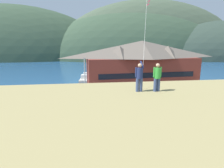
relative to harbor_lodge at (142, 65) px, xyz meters
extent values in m
plane|color=#66604C|center=(-9.25, -20.04, -5.84)|extent=(600.00, 600.00, 0.00)
cube|color=slate|center=(-9.25, -15.04, -5.79)|extent=(40.00, 20.00, 0.10)
cube|color=navy|center=(-9.25, 39.96, -5.82)|extent=(360.00, 84.00, 0.03)
ellipsoid|color=#334733|center=(-67.84, 100.03, -5.84)|extent=(146.16, 56.90, 75.07)
ellipsoid|color=#334733|center=(27.39, 97.13, -5.84)|extent=(145.07, 69.32, 72.02)
ellipsoid|color=#42513D|center=(36.21, 95.34, -5.84)|extent=(146.55, 49.77, 84.90)
ellipsoid|color=#2D3D33|center=(80.69, 91.86, -5.84)|extent=(134.06, 68.78, 55.99)
cube|color=brown|center=(0.00, 0.06, -2.14)|extent=(24.52, 9.61, 7.39)
cube|color=black|center=(0.26, -4.02, -1.77)|extent=(20.41, 1.37, 1.10)
pyramid|color=#60564C|center=(0.00, 0.06, 3.38)|extent=(26.01, 10.51, 3.65)
pyramid|color=#60564C|center=(-5.32, -1.69, 2.85)|extent=(4.73, 4.73, 2.55)
pyramid|color=#60564C|center=(5.49, -1.01, 2.85)|extent=(4.73, 4.73, 2.55)
cube|color=#338475|center=(-17.78, -15.71, -4.30)|extent=(6.15, 5.92, 3.08)
pyramid|color=#47474C|center=(-17.78, -15.71, -1.86)|extent=(6.66, 6.49, 1.81)
cube|color=black|center=(-17.40, -18.30, -4.76)|extent=(1.10, 0.22, 2.15)
cube|color=beige|center=(-7.97, 1.65, -4.36)|extent=(5.10, 4.40, 2.95)
pyramid|color=#47474C|center=(-7.97, 1.65, -2.23)|extent=(5.52, 4.83, 1.31)
cube|color=black|center=(-7.68, -0.23, -4.81)|extent=(1.10, 0.23, 2.07)
cube|color=#70604C|center=(-9.48, 12.33, -5.49)|extent=(3.20, 14.43, 0.70)
cube|color=silver|center=(-12.71, 14.28, -5.39)|extent=(2.03, 5.78, 0.90)
cube|color=white|center=(-12.71, 14.28, -4.86)|extent=(1.97, 5.61, 0.16)
cube|color=silver|center=(-12.70, 13.85, -4.23)|extent=(1.34, 1.76, 1.10)
cube|color=#23564C|center=(-5.89, 13.06, -5.39)|extent=(3.35, 7.95, 0.90)
cube|color=#33665B|center=(-5.89, 13.06, -4.86)|extent=(3.25, 7.71, 0.16)
cube|color=silver|center=(-5.83, 12.48, -4.23)|extent=(1.99, 2.50, 1.10)
cube|color=#A8A399|center=(-12.99, 10.87, -5.39)|extent=(3.00, 7.43, 0.90)
cube|color=#B7B2A8|center=(-12.99, 10.87, -4.86)|extent=(2.91, 7.21, 0.16)
cube|color=silver|center=(-13.04, 10.33, -4.23)|extent=(1.82, 2.32, 1.10)
cube|color=silver|center=(4.29, -20.18, -5.02)|extent=(4.34, 2.16, 0.80)
cube|color=beige|center=(4.14, -20.19, -4.27)|extent=(2.23, 1.78, 0.70)
cube|color=black|center=(4.14, -20.19, -4.30)|extent=(2.28, 1.81, 0.32)
cylinder|color=black|center=(5.57, -19.15, -5.42)|extent=(0.66, 0.27, 0.64)
cylinder|color=black|center=(3.01, -21.21, -5.42)|extent=(0.66, 0.27, 0.64)
cylinder|color=black|center=(2.85, -19.38, -5.42)|extent=(0.66, 0.27, 0.64)
cube|color=red|center=(-1.94, -19.14, -5.02)|extent=(4.33, 2.14, 0.80)
cube|color=#B11A15|center=(-2.09, -19.13, -4.27)|extent=(2.22, 1.77, 0.70)
cube|color=black|center=(-2.09, -19.13, -4.30)|extent=(2.27, 1.80, 0.32)
cylinder|color=black|center=(-0.66, -20.17, -5.42)|extent=(0.66, 0.27, 0.64)
cylinder|color=black|center=(-0.51, -18.34, -5.42)|extent=(0.66, 0.27, 0.64)
cylinder|color=black|center=(-3.38, -19.94, -5.42)|extent=(0.66, 0.27, 0.64)
cylinder|color=black|center=(-3.23, -18.11, -5.42)|extent=(0.66, 0.27, 0.64)
cube|color=navy|center=(-7.19, -13.81, -5.02)|extent=(4.30, 2.05, 0.80)
cube|color=navy|center=(-7.04, -13.80, -4.27)|extent=(2.19, 1.72, 0.70)
cube|color=black|center=(-7.04, -13.80, -4.30)|extent=(2.24, 1.76, 0.32)
cylinder|color=black|center=(-8.60, -12.97, -5.42)|extent=(0.65, 0.26, 0.64)
cylinder|color=black|center=(-8.49, -14.80, -5.42)|extent=(0.65, 0.26, 0.64)
cylinder|color=black|center=(-5.88, -12.81, -5.42)|extent=(0.65, 0.26, 0.64)
cylinder|color=black|center=(-5.77, -14.64, -5.42)|extent=(0.65, 0.26, 0.64)
cube|color=#B28923|center=(-1.08, -14.18, -5.02)|extent=(4.31, 2.08, 0.80)
cube|color=olive|center=(-0.93, -14.17, -4.27)|extent=(2.20, 1.74, 0.70)
cube|color=black|center=(-0.93, -14.17, -4.30)|extent=(2.25, 1.77, 0.32)
cylinder|color=black|center=(-2.50, -13.36, -5.42)|extent=(0.65, 0.26, 0.64)
cylinder|color=black|center=(-2.38, -15.19, -5.42)|extent=(0.65, 0.26, 0.64)
cylinder|color=black|center=(0.22, -13.18, -5.42)|extent=(0.65, 0.26, 0.64)
cylinder|color=black|center=(0.35, -15.01, -5.42)|extent=(0.65, 0.26, 0.64)
cube|color=slate|center=(-10.27, -20.17, -5.02)|extent=(4.21, 1.83, 0.80)
cube|color=#5B5B5F|center=(-10.12, -20.17, -4.27)|extent=(2.11, 1.62, 0.70)
cube|color=black|center=(-10.12, -20.17, -4.30)|extent=(2.15, 1.65, 0.32)
cylinder|color=black|center=(-11.64, -19.27, -5.42)|extent=(0.64, 0.23, 0.64)
cylinder|color=black|center=(-11.62, -21.10, -5.42)|extent=(0.64, 0.23, 0.64)
cylinder|color=black|center=(-8.91, -19.24, -5.42)|extent=(0.64, 0.23, 0.64)
cylinder|color=black|center=(-8.89, -21.08, -5.42)|extent=(0.64, 0.23, 0.64)
cube|color=slate|center=(4.13, -14.56, -5.02)|extent=(4.33, 2.12, 0.80)
cube|color=#5B5B5F|center=(4.28, -14.57, -4.27)|extent=(2.22, 1.76, 0.70)
cube|color=black|center=(4.28, -14.57, -4.30)|extent=(2.26, 1.79, 0.32)
cylinder|color=black|center=(2.84, -13.54, -5.42)|extent=(0.66, 0.27, 0.64)
cylinder|color=black|center=(2.70, -15.37, -5.42)|extent=(0.66, 0.27, 0.64)
cylinder|color=black|center=(5.56, -13.75, -5.42)|extent=(0.66, 0.27, 0.64)
cylinder|color=black|center=(5.42, -15.58, -5.42)|extent=(0.66, 0.27, 0.64)
cylinder|color=#ADADB2|center=(-12.40, -9.54, -1.74)|extent=(0.16, 0.16, 7.99)
cube|color=#4C4C51|center=(-12.40, -9.19, 2.15)|extent=(0.24, 0.70, 0.20)
cylinder|color=#384770|center=(-8.77, -28.21, 1.89)|extent=(0.20, 0.20, 0.82)
cylinder|color=#384770|center=(-8.55, -28.21, 1.89)|extent=(0.20, 0.20, 0.82)
cylinder|color=navy|center=(-8.66, -28.21, 2.62)|extent=(0.40, 0.40, 0.64)
sphere|color=tan|center=(-8.66, -28.21, 3.10)|extent=(0.24, 0.24, 0.24)
cylinder|color=navy|center=(-8.48, -28.03, 3.12)|extent=(0.11, 0.56, 0.43)
cylinder|color=navy|center=(-8.88, -28.21, 2.69)|extent=(0.11, 0.11, 0.60)
cylinder|color=#384770|center=(-7.68, -28.32, 1.89)|extent=(0.20, 0.20, 0.82)
cylinder|color=#384770|center=(-7.46, -28.28, 1.89)|extent=(0.20, 0.20, 0.82)
cylinder|color=green|center=(-7.57, -28.30, 2.62)|extent=(0.40, 0.40, 0.64)
sphere|color=tan|center=(-7.57, -28.30, 3.10)|extent=(0.24, 0.24, 0.24)
cylinder|color=green|center=(-7.79, -28.33, 2.69)|extent=(0.11, 0.11, 0.60)
cylinder|color=green|center=(-7.35, -28.26, 2.69)|extent=(0.11, 0.11, 0.60)
cube|color=#EA517A|center=(-5.71, -20.51, 8.48)|extent=(0.27, 0.02, 0.27)
cube|color=#EA517A|center=(-5.81, -20.51, 8.16)|extent=(0.29, 0.02, 0.24)
cylinder|color=silver|center=(-7.15, -24.21, 5.63)|extent=(2.55, 7.52, 8.31)
camera|label=1|loc=(-11.71, -38.59, 4.30)|focal=28.56mm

